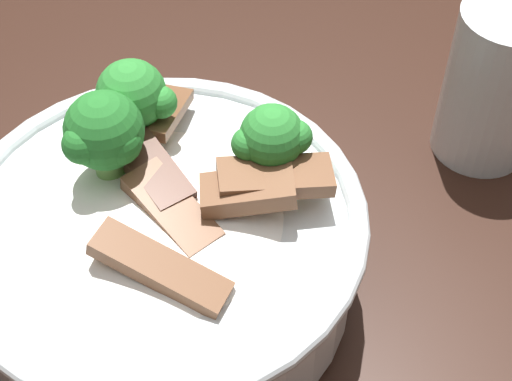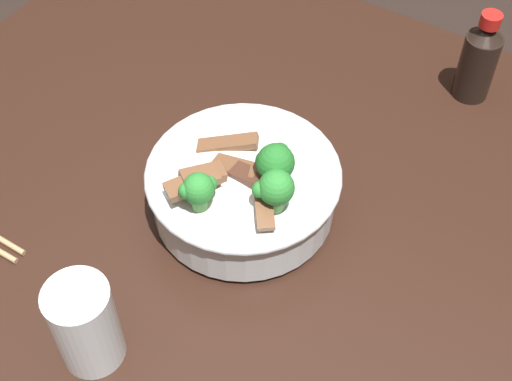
{
  "view_description": "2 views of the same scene",
  "coord_description": "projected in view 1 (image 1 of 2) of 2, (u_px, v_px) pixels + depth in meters",
  "views": [
    {
      "loc": [
        0.24,
        0.17,
        1.18
      ],
      "look_at": [
        0.06,
        -0.05,
        0.86
      ],
      "focal_mm": 55.01,
      "sensor_mm": 36.0,
      "label": 1
    },
    {
      "loc": [
        -0.35,
        -0.39,
        1.49
      ],
      "look_at": [
        0.1,
        -0.1,
        0.85
      ],
      "focal_mm": 50.8,
      "sensor_mm": 36.0,
      "label": 2
    }
  ],
  "objects": [
    {
      "name": "drinking_glass",
      "position": [
        493.0,
        92.0,
        0.53
      ],
      "size": [
        0.07,
        0.07,
        0.11
      ],
      "color": "white",
      "rests_on": "dining_table"
    },
    {
      "name": "dining_table",
      "position": [
        367.0,
        378.0,
        0.59
      ],
      "size": [
        1.16,
        0.9,
        0.78
      ],
      "color": "black",
      "rests_on": "ground"
    },
    {
      "name": "rice_bowl",
      "position": [
        163.0,
        240.0,
        0.45
      ],
      "size": [
        0.23,
        0.23,
        0.13
      ],
      "color": "silver",
      "rests_on": "dining_table"
    }
  ]
}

